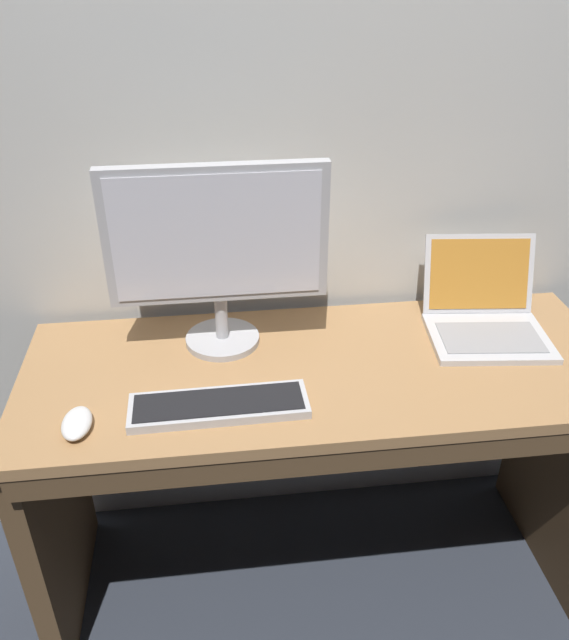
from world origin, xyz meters
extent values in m
plane|color=#2D333D|center=(0.00, 0.00, 0.00)|extent=(14.00, 14.00, 0.00)
cube|color=silver|center=(0.00, 0.34, 1.43)|extent=(3.61, 0.04, 2.87)
cube|color=#A87A4C|center=(0.00, 0.00, 0.77)|extent=(1.53, 0.59, 0.03)
cube|color=brown|center=(-0.74, 0.00, 0.38)|extent=(0.05, 0.54, 0.76)
cube|color=brown|center=(0.74, 0.00, 0.38)|extent=(0.05, 0.54, 0.76)
cube|color=brown|center=(0.00, -0.28, 0.73)|extent=(1.47, 0.02, 0.06)
cube|color=silver|center=(0.46, 0.06, 0.80)|extent=(0.34, 0.27, 0.02)
cube|color=#959599|center=(0.46, 0.05, 0.81)|extent=(0.28, 0.18, 0.00)
cube|color=silver|center=(0.48, 0.21, 0.91)|extent=(0.31, 0.11, 0.21)
cube|color=#C67F2D|center=(0.48, 0.21, 0.91)|extent=(0.28, 0.10, 0.19)
cylinder|color=#B7B7BC|center=(-0.25, 0.14, 0.80)|extent=(0.20, 0.20, 0.02)
cylinder|color=#B7B7BC|center=(-0.25, 0.14, 0.87)|extent=(0.03, 0.03, 0.13)
cube|color=#B7B7BC|center=(-0.25, 0.12, 1.11)|extent=(0.54, 0.03, 0.35)
cube|color=silver|center=(-0.25, 0.10, 1.11)|extent=(0.50, 0.00, 0.31)
cube|color=#BCBCC1|center=(-0.27, -0.15, 0.80)|extent=(0.41, 0.13, 0.02)
cube|color=black|center=(-0.27, -0.15, 0.81)|extent=(0.39, 0.11, 0.00)
ellipsoid|color=white|center=(-0.58, -0.18, 0.80)|extent=(0.07, 0.11, 0.03)
camera|label=1|loc=(-0.26, -1.33, 1.73)|focal=36.34mm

